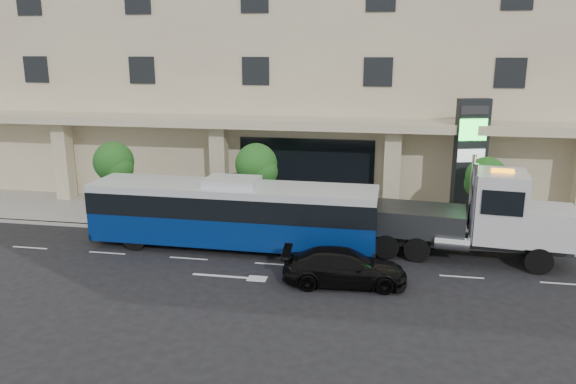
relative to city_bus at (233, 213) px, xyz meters
name	(u,v)px	position (x,y,z in m)	size (l,w,h in m)	color
ground	(281,253)	(2.37, -0.26, -1.75)	(120.00, 120.00, 0.00)	black
sidewalk	(298,220)	(2.37, 4.74, -1.67)	(120.00, 6.00, 0.15)	gray
curb	(289,237)	(2.37, 1.74, -1.67)	(120.00, 0.30, 0.15)	gray
convention_center	(323,38)	(2.37, 15.17, 8.23)	(60.00, 17.60, 20.00)	tan
tree_left	(114,165)	(-7.60, 3.33, 1.37)	(2.27, 2.20, 4.22)	#422B19
tree_mid	(257,167)	(0.40, 3.33, 1.51)	(2.28, 2.20, 4.38)	#422B19
tree_right	(487,180)	(11.90, 3.33, 1.29)	(2.10, 2.00, 4.04)	#422B19
city_bus	(233,213)	(0.00, 0.00, 0.00)	(13.57, 3.03, 3.43)	black
tow_truck	(477,219)	(11.14, 0.55, 0.15)	(10.18, 3.39, 4.61)	#2D3033
black_sedan	(344,267)	(5.57, -3.34, -1.02)	(2.03, 5.00, 1.45)	black
signage_pylon	(470,162)	(11.33, 5.41, 1.78)	(1.75, 1.02, 6.66)	black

